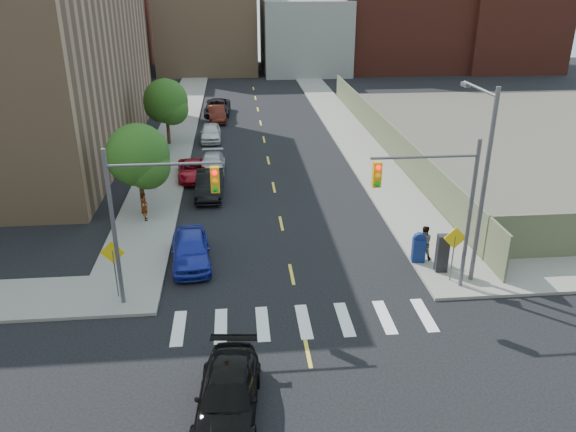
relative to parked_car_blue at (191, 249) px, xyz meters
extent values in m
plane|color=black|center=(4.82, -9.56, -0.78)|extent=(160.00, 160.00, 0.00)
cube|color=gray|center=(-2.93, 31.94, -0.70)|extent=(3.50, 73.00, 0.15)
cube|color=gray|center=(12.57, 31.94, -0.70)|extent=(3.50, 73.00, 0.15)
cube|color=#636A4A|center=(14.42, 18.44, 0.47)|extent=(0.12, 44.00, 2.50)
cube|color=#592319|center=(-17.18, 60.44, 5.22)|extent=(14.00, 18.00, 12.00)
cube|color=#8C6B4C|center=(-1.18, 62.44, 6.72)|extent=(14.00, 16.00, 15.00)
cube|color=gray|center=(12.82, 60.44, 4.22)|extent=(12.00, 16.00, 10.00)
cube|color=#592319|center=(26.82, 62.44, 7.22)|extent=(18.00, 18.00, 16.00)
cube|color=#592319|center=(42.82, 60.44, 8.22)|extent=(14.00, 16.00, 18.00)
cylinder|color=#59595E|center=(-2.68, -3.56, 2.72)|extent=(0.18, 0.18, 7.00)
cylinder|color=#59595E|center=(-0.43, -3.56, 5.52)|extent=(4.50, 0.12, 0.12)
cube|color=#E5A50C|center=(1.52, -3.56, 4.82)|extent=(0.35, 0.30, 1.05)
cylinder|color=#59595E|center=(12.32, -3.56, 2.72)|extent=(0.18, 0.18, 7.00)
cylinder|color=#59595E|center=(10.07, -3.56, 5.52)|extent=(4.50, 0.12, 0.12)
cube|color=#E5A50C|center=(8.12, -3.56, 4.82)|extent=(0.35, 0.30, 1.05)
cylinder|color=#59595E|center=(13.02, -3.06, 3.72)|extent=(0.20, 0.20, 9.00)
cylinder|color=#59595E|center=(13.02, -1.36, 7.82)|extent=(0.12, 3.50, 0.12)
cube|color=#59595E|center=(13.02, 0.24, 7.72)|extent=(0.25, 0.60, 0.18)
cylinder|color=#59595E|center=(-2.98, -3.06, 0.42)|extent=(0.06, 0.06, 2.40)
cube|color=yellow|center=(-2.98, -3.06, 1.52)|extent=(1.06, 0.04, 1.06)
cylinder|color=#59595E|center=(12.02, -3.06, 0.42)|extent=(0.06, 0.06, 2.40)
cube|color=yellow|center=(12.02, -3.06, 1.52)|extent=(1.06, 0.04, 1.06)
cylinder|color=#59595E|center=(-2.98, 10.44, 0.42)|extent=(0.06, 0.06, 2.40)
cube|color=yellow|center=(-2.98, 10.44, 1.52)|extent=(1.06, 0.04, 1.06)
cylinder|color=#332114|center=(-3.18, 6.44, 0.54)|extent=(0.28, 0.28, 2.64)
sphere|color=#1C4513|center=(-3.18, 6.44, 2.94)|extent=(3.60, 3.60, 3.60)
sphere|color=#1C4513|center=(-2.68, 6.14, 2.34)|extent=(2.64, 2.64, 2.64)
sphere|color=#1C4513|center=(-3.58, 6.84, 2.52)|extent=(2.88, 2.88, 2.88)
cylinder|color=#332114|center=(-3.18, 21.44, 0.54)|extent=(0.28, 0.28, 2.64)
sphere|color=#1C4513|center=(-3.18, 21.44, 2.94)|extent=(3.60, 3.60, 3.60)
sphere|color=#1C4513|center=(-2.68, 21.14, 2.34)|extent=(2.64, 2.64, 2.64)
sphere|color=#1C4513|center=(-3.58, 21.84, 2.52)|extent=(2.88, 2.88, 2.88)
imported|color=#1C289C|center=(0.00, 0.00, 0.00)|extent=(2.25, 4.72, 1.56)
imported|color=black|center=(0.62, 9.26, 0.00)|extent=(1.73, 4.77, 1.56)
imported|color=#A51021|center=(-0.68, 12.75, -0.16)|extent=(2.41, 4.59, 1.23)
imported|color=#B9BBC2|center=(0.62, 13.74, -0.13)|extent=(1.90, 4.53, 1.31)
imported|color=silver|center=(0.25, 22.52, -0.05)|extent=(1.78, 4.29, 1.45)
imported|color=#41140D|center=(0.62, 29.49, -0.03)|extent=(1.97, 4.65, 1.49)
imported|color=black|center=(0.62, 32.48, -0.03)|extent=(2.71, 5.50, 1.50)
imported|color=black|center=(1.85, -10.51, -0.07)|extent=(2.45, 5.04, 1.41)
cube|color=navy|center=(11.12, -1.07, -0.04)|extent=(0.67, 0.55, 1.18)
cylinder|color=navy|center=(11.12, -1.07, 0.57)|extent=(0.64, 0.36, 0.60)
cube|color=black|center=(11.90, -2.13, 0.30)|extent=(0.59, 0.50, 1.85)
imported|color=gray|center=(-2.93, 5.35, 0.20)|extent=(0.53, 0.68, 1.66)
imported|color=gray|center=(11.40, -0.88, 0.26)|extent=(0.97, 0.81, 1.78)
camera|label=1|loc=(2.43, -24.91, 12.33)|focal=35.00mm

